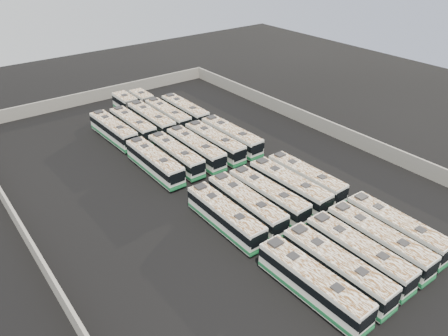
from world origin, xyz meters
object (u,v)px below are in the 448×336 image
Objects in this scene: bus_midback_right at (215,143)px; bus_front_far_left at (313,283)px; bus_midback_center at (196,149)px; bus_midback_far_right at (231,137)px; bus_midfront_left at (246,205)px; bus_midback_left at (176,155)px; bus_back_right at (159,110)px; bus_front_center at (358,253)px; bus_midfront_far_left at (225,216)px; bus_front_left at (337,268)px; bus_midfront_right at (289,187)px; bus_back_center at (142,114)px; bus_midfront_center at (268,196)px; bus_midback_far_left at (155,162)px; bus_back_left at (133,125)px; bus_back_far_right at (185,111)px; bus_midfront_far_right at (306,178)px; bus_back_far_left at (113,130)px; bus_front_far_right at (396,228)px; bus_front_right at (378,241)px.

bus_front_far_left is at bearing -109.97° from bus_midback_right.
bus_midback_far_right reaches higher than bus_midback_center.
bus_midback_left is (0.06, 14.68, -0.05)m from bus_midfront_left.
bus_midback_far_right reaches higher than bus_back_right.
bus_front_center reaches higher than bus_back_right.
bus_front_left is at bearing -75.44° from bus_midfront_far_left.
bus_midback_right reaches higher than bus_back_right.
bus_back_center is (-3.12, 30.13, -0.01)m from bus_midfront_right.
bus_front_left is 12.84m from bus_midfront_center.
bus_midfront_left is (3.11, 0.25, 0.03)m from bus_midfront_far_left.
bus_midback_far_left is (-0.08, 27.18, -0.01)m from bus_front_far_left.
bus_back_left is (0.02, 39.56, -0.06)m from bus_front_left.
bus_midfront_right is (6.34, 12.41, -0.01)m from bus_front_left.
bus_midback_left is at bearing 111.77° from bus_midfront_right.
bus_midfront_right reaches higher than bus_midfront_far_left.
bus_midback_left is (3.16, 14.93, -0.02)m from bus_midfront_far_left.
bus_back_far_right is (6.25, 39.44, -0.02)m from bus_front_center.
bus_front_far_left is 1.00× the size of bus_midfront_right.
bus_midfront_center is 0.97× the size of bus_midback_far_right.
bus_midfront_center is 27.78m from bus_back_far_right.
bus_midfront_left is at bearing 4.96° from bus_midfront_far_left.
bus_front_left is 12.59m from bus_midfront_left.
bus_midfront_right is 1.01× the size of bus_midback_right.
bus_midfront_far_right is 0.65× the size of bus_back_right.
bus_back_center is (3.17, 15.27, 0.06)m from bus_midback_left.
bus_back_center is at bearing 23.51° from bus_back_far_left.
bus_front_left is 1.03× the size of bus_midfront_far_left.
bus_midfront_far_left reaches higher than bus_back_right.
bus_midfront_center is 0.98× the size of bus_midfront_right.
bus_midfront_right is 30.11m from bus_back_right.
bus_back_right is (9.42, 2.95, -0.05)m from bus_back_far_left.
bus_midback_center reaches higher than bus_midfront_center.
bus_back_center is (3.23, 29.95, 0.01)m from bus_midfront_left.
bus_midback_right is 0.99× the size of bus_midback_far_right.
bus_midback_right is at bearing -0.10° from bus_midback_center.
bus_front_far_right reaches higher than bus_back_right.
bus_midback_far_right is (3.11, 27.09, 0.02)m from bus_front_right.
bus_front_far_left is 1.01× the size of bus_midfront_left.
bus_front_far_right is 1.02× the size of bus_midfront_far_right.
bus_midfront_center is at bearing 62.61° from bus_front_far_left.
bus_midback_far_right is (-0.02, 14.56, 0.07)m from bus_midfront_far_right.
bus_midback_right is (9.42, 14.72, 0.03)m from bus_midfront_far_left.
bus_front_far_right is at bearing -73.87° from bus_back_far_left.
bus_midback_right is at bearing 57.79° from bus_midfront_far_left.
bus_midback_far_right is (9.30, -0.13, 0.08)m from bus_midback_left.
bus_back_right is at bearing 68.12° from bus_midback_left.
bus_front_left is 15.68m from bus_midfront_far_right.
bus_midback_left is at bearing 178.17° from bus_midback_far_right.
bus_midfront_left is 1.04× the size of bus_midback_left.
bus_midback_center reaches higher than bus_back_far_right.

